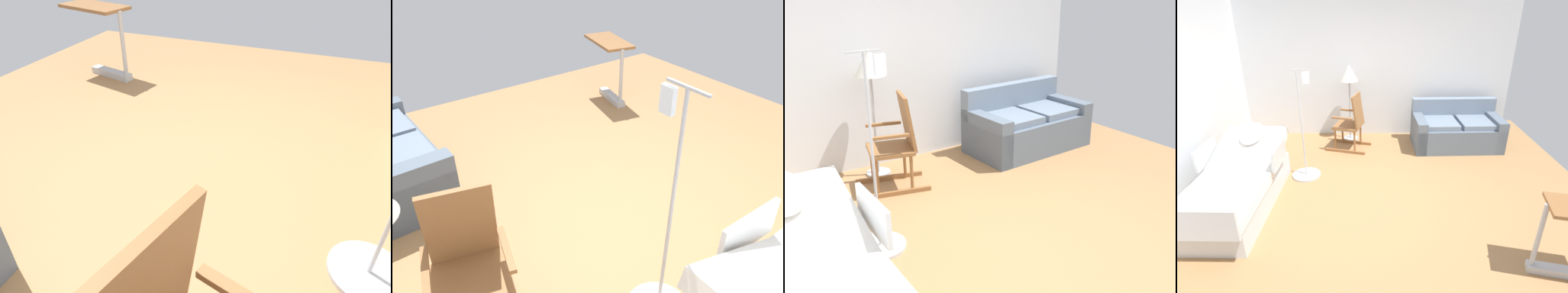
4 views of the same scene
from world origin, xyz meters
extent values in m
plane|color=#9E7247|center=(0.00, 0.00, 0.00)|extent=(6.39, 6.39, 0.00)
cube|color=#B2B5BA|center=(1.90, -1.36, 0.04)|extent=(0.61, 0.25, 0.08)
cylinder|color=black|center=(1.64, -1.31, 0.03)|extent=(0.07, 0.07, 0.06)
cylinder|color=black|center=(2.15, -1.42, 0.03)|extent=(0.07, 0.07, 0.06)
cylinder|color=#B2B5BA|center=(1.64, -1.31, 0.45)|extent=(0.05, 0.05, 0.74)
cube|color=brown|center=(2.03, -1.39, 0.82)|extent=(0.87, 0.56, 0.04)
cylinder|color=#B2B5BA|center=(-1.06, 0.62, 0.01)|extent=(0.44, 0.44, 0.03)
camera|label=1|loc=(-0.62, 2.09, 1.65)|focal=31.61mm
camera|label=2|loc=(-2.26, 2.09, 2.45)|focal=37.10mm
camera|label=3|loc=(-2.26, -2.61, 2.18)|focal=41.32mm
camera|label=4|loc=(0.02, -3.76, 2.56)|focal=29.04mm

